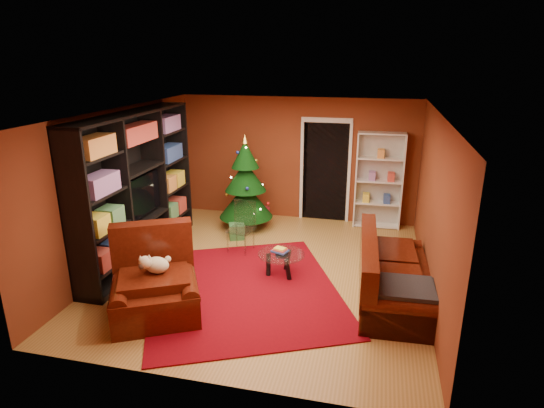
% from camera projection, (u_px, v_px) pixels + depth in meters
% --- Properties ---
extents(floor, '(5.00, 5.50, 0.05)m').
position_uv_depth(floor, '(266.00, 273.00, 7.52)').
color(floor, olive).
rests_on(floor, ground).
extents(ceiling, '(5.00, 5.50, 0.05)m').
position_uv_depth(ceiling, '(266.00, 111.00, 6.69)').
color(ceiling, silver).
rests_on(ceiling, wall_back).
extents(wall_back, '(5.00, 0.05, 2.60)m').
position_uv_depth(wall_back, '(298.00, 159.00, 9.67)').
color(wall_back, maroon).
rests_on(wall_back, ground).
extents(wall_left, '(0.05, 5.50, 2.60)m').
position_uv_depth(wall_left, '(121.00, 186.00, 7.66)').
color(wall_left, maroon).
rests_on(wall_left, ground).
extents(wall_right, '(0.05, 5.50, 2.60)m').
position_uv_depth(wall_right, '(436.00, 209.00, 6.55)').
color(wall_right, maroon).
rests_on(wall_right, ground).
extents(doorway, '(1.06, 0.60, 2.16)m').
position_uv_depth(doorway, '(325.00, 173.00, 9.57)').
color(doorway, black).
rests_on(doorway, floor).
extents(rug, '(3.87, 4.10, 0.02)m').
position_uv_depth(rug, '(243.00, 289.00, 6.92)').
color(rug, maroon).
rests_on(rug, floor).
extents(media_unit, '(0.51, 3.31, 2.54)m').
position_uv_depth(media_unit, '(137.00, 188.00, 7.68)').
color(media_unit, black).
rests_on(media_unit, floor).
extents(christmas_tree, '(1.28, 1.28, 1.95)m').
position_uv_depth(christmas_tree, '(246.00, 183.00, 9.16)').
color(christmas_tree, black).
rests_on(christmas_tree, floor).
extents(gift_box_green, '(0.38, 0.38, 0.29)m').
position_uv_depth(gift_box_green, '(237.00, 231.00, 8.84)').
color(gift_box_green, '#2B6733').
rests_on(gift_box_green, floor).
extents(gift_box_red, '(0.29, 0.29, 0.22)m').
position_uv_depth(gift_box_red, '(263.00, 212.00, 10.03)').
color(gift_box_red, maroon).
rests_on(gift_box_red, floor).
extents(white_bookshelf, '(0.94, 0.36, 2.01)m').
position_uv_depth(white_bookshelf, '(379.00, 181.00, 9.20)').
color(white_bookshelf, white).
rests_on(white_bookshelf, floor).
extents(armchair, '(1.66, 1.66, 0.96)m').
position_uv_depth(armchair, '(154.00, 283.00, 6.13)').
color(armchair, '#380F07').
rests_on(armchair, rug).
extents(dog, '(0.49, 0.45, 0.31)m').
position_uv_depth(dog, '(157.00, 265.00, 6.11)').
color(dog, beige).
rests_on(dog, armchair).
extents(sofa, '(1.08, 2.22, 0.94)m').
position_uv_depth(sofa, '(395.00, 269.00, 6.54)').
color(sofa, '#380F07').
rests_on(sofa, rug).
extents(coffee_table, '(0.95, 0.95, 0.47)m').
position_uv_depth(coffee_table, '(281.00, 264.00, 7.32)').
color(coffee_table, gray).
rests_on(coffee_table, rug).
extents(acrylic_chair, '(0.50, 0.53, 0.83)m').
position_uv_depth(acrylic_chair, '(241.00, 230.00, 8.16)').
color(acrylic_chair, '#66605B').
rests_on(acrylic_chair, rug).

